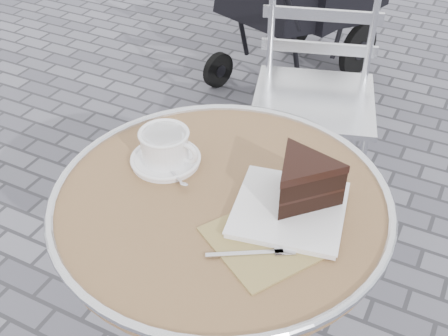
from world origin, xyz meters
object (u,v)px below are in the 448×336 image
at_px(cafe_table, 221,252).
at_px(bistro_chair, 318,63).
at_px(cappuccino_set, 166,149).
at_px(cake_plate_set, 300,188).

height_order(cafe_table, bistro_chair, bistro_chair).
relative_size(cappuccino_set, cake_plate_set, 0.46).
xyz_separation_m(cappuccino_set, cake_plate_set, (0.32, -0.01, 0.02)).
height_order(cake_plate_set, bistro_chair, bistro_chair).
distance_m(cafe_table, bistro_chair, 0.96).
bearing_deg(cappuccino_set, cake_plate_set, -0.06).
bearing_deg(cafe_table, bistro_chair, 96.50).
relative_size(cappuccino_set, bistro_chair, 0.18).
bearing_deg(cafe_table, cake_plate_set, 14.85).
xyz_separation_m(cafe_table, cappuccino_set, (-0.16, 0.05, 0.20)).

